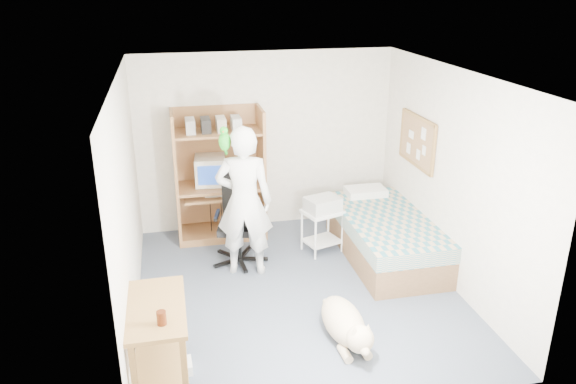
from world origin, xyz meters
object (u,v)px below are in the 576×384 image
object	(u,v)px
office_chair	(239,231)
side_desk	(158,331)
person	(244,202)
bed	(385,236)
computer_hutch	(219,180)
printer_cart	(322,224)
dog	(345,324)

from	to	relation	value
office_chair	side_desk	bearing A→B (deg)	-102.00
office_chair	person	world-z (taller)	person
bed	person	world-z (taller)	person
office_chair	person	size ratio (longest dim) A/B	0.60
computer_hutch	side_desk	bearing A→B (deg)	-106.14
side_desk	office_chair	world-z (taller)	office_chair
bed	person	distance (m)	1.92
computer_hutch	person	distance (m)	1.15
side_desk	person	distance (m)	2.13
computer_hutch	bed	distance (m)	2.35
side_desk	bed	bearing A→B (deg)	32.50
bed	side_desk	bearing A→B (deg)	-147.50
printer_cart	person	bearing A→B (deg)	178.70
printer_cart	office_chair	bearing A→B (deg)	162.55
computer_hutch	bed	xyz separation A→B (m)	(2.00, -1.12, -0.53)
bed	person	xyz separation A→B (m)	(-1.82, -0.00, 0.64)
bed	office_chair	bearing A→B (deg)	170.67
bed	person	size ratio (longest dim) A/B	1.09
bed	side_desk	world-z (taller)	side_desk
computer_hutch	dog	bearing A→B (deg)	-71.02
office_chair	printer_cart	world-z (taller)	office_chair
side_desk	printer_cart	xyz separation A→B (m)	(2.10, 2.14, -0.11)
computer_hutch	dog	world-z (taller)	computer_hutch
bed	dog	xyz separation A→B (m)	(-1.05, -1.63, -0.10)
bed	side_desk	size ratio (longest dim) A/B	2.02
office_chair	printer_cart	xyz separation A→B (m)	(1.10, 0.02, -0.01)
person	dog	distance (m)	1.94
dog	bed	bearing A→B (deg)	54.13
computer_hutch	person	world-z (taller)	person
office_chair	dog	xyz separation A→B (m)	(0.80, -1.94, -0.21)
office_chair	person	xyz separation A→B (m)	(0.04, -0.31, 0.53)
printer_cart	side_desk	bearing A→B (deg)	-152.86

